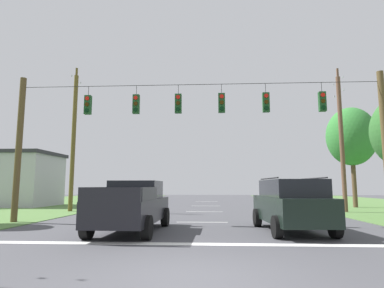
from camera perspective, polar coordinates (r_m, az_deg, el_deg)
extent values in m
plane|color=#47474C|center=(6.60, -0.35, -22.65)|extent=(120.00, 120.00, 0.00)
cube|color=white|center=(10.20, 0.97, -17.20)|extent=(15.07, 0.45, 0.01)
cube|color=white|center=(16.14, 1.81, -13.59)|extent=(2.50, 0.15, 0.01)
cube|color=white|center=(22.69, 2.21, -11.81)|extent=(2.50, 0.15, 0.01)
cube|color=white|center=(29.24, 2.43, -10.83)|extent=(2.50, 0.15, 0.01)
cube|color=white|center=(37.59, 2.59, -10.08)|extent=(2.50, 0.15, 0.01)
cylinder|color=brown|center=(18.17, -28.20, -0.66)|extent=(0.30, 0.30, 7.20)
cylinder|color=black|center=(16.21, 0.77, 10.43)|extent=(17.63, 0.02, 0.02)
cylinder|color=black|center=(17.22, -17.76, 8.88)|extent=(0.02, 0.02, 0.48)
cube|color=#19471E|center=(17.03, -17.85, 6.57)|extent=(0.32, 0.24, 0.95)
cylinder|color=red|center=(16.98, -17.98, 7.65)|extent=(0.20, 0.04, 0.20)
cylinder|color=#352203|center=(16.91, -18.02, 6.67)|extent=(0.20, 0.04, 0.20)
cylinder|color=black|center=(16.84, -18.06, 5.67)|extent=(0.20, 0.04, 0.20)
cylinder|color=black|center=(16.52, -9.75, 9.32)|extent=(0.02, 0.02, 0.48)
cube|color=#19471E|center=(16.33, -9.80, 6.92)|extent=(0.32, 0.24, 0.95)
cylinder|color=red|center=(16.27, -9.89, 8.04)|extent=(0.20, 0.04, 0.20)
cylinder|color=#352203|center=(16.20, -9.91, 7.02)|extent=(0.20, 0.04, 0.20)
cylinder|color=black|center=(16.13, -9.94, 5.99)|extent=(0.20, 0.04, 0.20)
cylinder|color=black|center=(16.19, -2.42, 9.56)|extent=(0.02, 0.02, 0.48)
cube|color=#19471E|center=(16.00, -2.43, 7.11)|extent=(0.32, 0.24, 0.95)
cylinder|color=red|center=(15.94, -2.47, 8.27)|extent=(0.20, 0.04, 0.20)
cylinder|color=#352203|center=(15.86, -2.48, 7.22)|extent=(0.20, 0.04, 0.20)
cylinder|color=black|center=(15.79, -2.49, 6.17)|extent=(0.20, 0.04, 0.20)
cylinder|color=black|center=(16.13, 5.21, 9.65)|extent=(0.02, 0.02, 0.48)
cube|color=#19471E|center=(15.94, 5.24, 7.20)|extent=(0.32, 0.24, 0.95)
cylinder|color=red|center=(15.88, 5.24, 8.35)|extent=(0.20, 0.04, 0.20)
cylinder|color=#352203|center=(15.80, 5.26, 7.31)|extent=(0.20, 0.04, 0.20)
cylinder|color=black|center=(15.73, 5.27, 6.25)|extent=(0.20, 0.04, 0.20)
cylinder|color=black|center=(16.35, 12.82, 9.57)|extent=(0.02, 0.02, 0.48)
cube|color=#19471E|center=(16.16, 12.89, 7.15)|extent=(0.32, 0.24, 0.95)
cylinder|color=red|center=(16.10, 12.95, 8.29)|extent=(0.20, 0.04, 0.20)
cylinder|color=#352203|center=(16.02, 12.98, 7.26)|extent=(0.20, 0.04, 0.20)
cylinder|color=black|center=(15.95, 13.01, 6.22)|extent=(0.20, 0.04, 0.20)
cylinder|color=black|center=(17.00, 21.84, 9.27)|extent=(0.02, 0.02, 0.48)
cube|color=#19471E|center=(16.82, 21.96, 6.93)|extent=(0.32, 0.24, 0.95)
cylinder|color=red|center=(16.76, 22.07, 8.03)|extent=(0.20, 0.04, 0.20)
cylinder|color=#352203|center=(16.69, 22.12, 7.03)|extent=(0.20, 0.04, 0.20)
cylinder|color=black|center=(16.62, 22.17, 6.03)|extent=(0.20, 0.04, 0.20)
cube|color=black|center=(12.91, -10.54, -11.35)|extent=(2.13, 5.45, 0.85)
cube|color=black|center=(13.50, -9.74, -7.90)|extent=(1.90, 1.95, 0.70)
cube|color=black|center=(11.88, -16.61, -8.38)|extent=(0.16, 2.38, 0.45)
cube|color=black|center=(11.34, -7.61, -8.68)|extent=(0.16, 2.38, 0.45)
cube|color=black|center=(10.34, -14.31, -8.64)|extent=(1.96, 0.15, 0.45)
cylinder|color=black|center=(14.97, -12.50, -12.38)|extent=(0.30, 0.81, 0.80)
cylinder|color=black|center=(14.52, -4.75, -12.68)|extent=(0.30, 0.81, 0.80)
cylinder|color=black|center=(11.53, -17.99, -13.73)|extent=(0.30, 0.81, 0.80)
cylinder|color=black|center=(10.94, -7.95, -14.37)|extent=(0.30, 0.81, 0.80)
cube|color=black|center=(13.31, 16.98, -10.91)|extent=(2.22, 4.90, 0.95)
cube|color=black|center=(13.14, 17.04, -7.46)|extent=(1.98, 3.30, 0.65)
cylinder|color=black|center=(12.92, 13.35, -5.92)|extent=(0.21, 2.72, 0.05)
cylinder|color=black|center=(13.41, 20.46, -5.71)|extent=(0.21, 2.72, 0.05)
cylinder|color=black|center=(14.69, 11.41, -12.58)|extent=(0.30, 0.77, 0.76)
cylinder|color=black|center=(15.19, 18.80, -12.16)|extent=(0.30, 0.77, 0.76)
cylinder|color=black|center=(11.52, 14.74, -13.94)|extent=(0.30, 0.77, 0.76)
cylinder|color=black|center=(12.16, 23.90, -13.21)|extent=(0.30, 0.77, 0.76)
cube|color=silver|center=(31.25, 18.62, -9.01)|extent=(2.03, 4.39, 0.70)
cube|color=black|center=(31.23, 18.58, -7.91)|extent=(1.73, 2.18, 0.50)
cylinder|color=black|center=(30.09, 20.93, -9.66)|extent=(0.25, 0.65, 0.64)
cylinder|color=black|center=(29.69, 17.52, -9.84)|extent=(0.25, 0.65, 0.64)
cylinder|color=black|center=(32.84, 19.67, -9.49)|extent=(0.25, 0.65, 0.64)
cylinder|color=black|center=(32.48, 16.54, -9.64)|extent=(0.25, 0.65, 0.64)
cylinder|color=brown|center=(24.41, 24.86, 0.18)|extent=(0.29, 0.29, 9.36)
cube|color=brown|center=(25.29, 24.32, 9.85)|extent=(0.12, 0.12, 2.04)
cylinder|color=#B2B7BC|center=(26.05, 23.66, 9.58)|extent=(0.08, 0.08, 0.12)
cylinder|color=#B2B7BC|center=(24.60, 25.00, 10.66)|extent=(0.08, 0.08, 0.12)
cube|color=brown|center=(25.05, 24.43, 7.88)|extent=(0.12, 0.12, 2.08)
cylinder|color=#B2B7BC|center=(25.83, 23.75, 7.66)|extent=(0.08, 0.08, 0.12)
cylinder|color=#B2B7BC|center=(24.34, 25.13, 8.65)|extent=(0.08, 0.08, 0.12)
cylinder|color=brown|center=(24.39, -20.17, 0.38)|extent=(0.30, 0.30, 9.72)
cube|color=brown|center=(25.35, -19.71, 10.42)|extent=(0.12, 0.12, 1.93)
cylinder|color=#B2B7BC|center=(26.07, -19.03, 10.17)|extent=(0.08, 0.08, 0.12)
cylinder|color=#B2B7BC|center=(24.72, -20.40, 11.21)|extent=(0.08, 0.08, 0.12)
cylinder|color=brown|center=(29.90, 26.63, -5.64)|extent=(0.36, 0.36, 4.54)
ellipsoid|color=#337E33|center=(30.19, 26.23, 1.22)|extent=(3.99, 3.99, 4.88)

